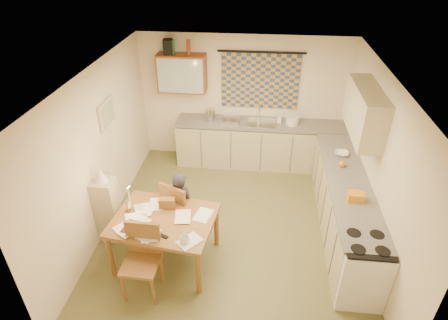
# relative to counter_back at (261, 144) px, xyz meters

# --- Properties ---
(floor) EXTENTS (4.00, 4.50, 0.02)m
(floor) POSITION_rel_counter_back_xyz_m (-0.39, -1.95, -0.46)
(floor) COLOR brown
(floor) RESTS_ON ground
(ceiling) EXTENTS (4.00, 4.50, 0.02)m
(ceiling) POSITION_rel_counter_back_xyz_m (-0.39, -1.95, 2.06)
(ceiling) COLOR white
(ceiling) RESTS_ON floor
(wall_back) EXTENTS (4.00, 0.02, 2.50)m
(wall_back) POSITION_rel_counter_back_xyz_m (-0.39, 0.31, 0.80)
(wall_back) COLOR beige
(wall_back) RESTS_ON floor
(wall_front) EXTENTS (4.00, 0.02, 2.50)m
(wall_front) POSITION_rel_counter_back_xyz_m (-0.39, -4.21, 0.80)
(wall_front) COLOR beige
(wall_front) RESTS_ON floor
(wall_left) EXTENTS (0.02, 4.50, 2.50)m
(wall_left) POSITION_rel_counter_back_xyz_m (-2.40, -1.95, 0.80)
(wall_left) COLOR beige
(wall_left) RESTS_ON floor
(wall_right) EXTENTS (0.02, 4.50, 2.50)m
(wall_right) POSITION_rel_counter_back_xyz_m (1.62, -1.95, 0.80)
(wall_right) COLOR beige
(wall_right) RESTS_ON floor
(window_blind) EXTENTS (1.45, 0.03, 1.05)m
(window_blind) POSITION_rel_counter_back_xyz_m (-0.09, 0.27, 1.20)
(window_blind) COLOR navy
(window_blind) RESTS_ON wall_back
(curtain_rod) EXTENTS (1.60, 0.04, 0.04)m
(curtain_rod) POSITION_rel_counter_back_xyz_m (-0.09, 0.25, 1.75)
(curtain_rod) COLOR black
(curtain_rod) RESTS_ON wall_back
(wall_cabinet) EXTENTS (0.90, 0.34, 0.70)m
(wall_cabinet) POSITION_rel_counter_back_xyz_m (-1.54, 0.13, 1.35)
(wall_cabinet) COLOR brown
(wall_cabinet) RESTS_ON wall_back
(wall_cabinet_glass) EXTENTS (0.84, 0.02, 0.64)m
(wall_cabinet_glass) POSITION_rel_counter_back_xyz_m (-1.54, -0.04, 1.35)
(wall_cabinet_glass) COLOR #99B2A5
(wall_cabinet_glass) RESTS_ON wall_back
(upper_cabinet_right) EXTENTS (0.34, 1.30, 0.70)m
(upper_cabinet_right) POSITION_rel_counter_back_xyz_m (1.44, -1.40, 1.40)
(upper_cabinet_right) COLOR tan
(upper_cabinet_right) RESTS_ON wall_right
(framed_print) EXTENTS (0.04, 0.50, 0.40)m
(framed_print) POSITION_rel_counter_back_xyz_m (-2.36, -1.55, 1.25)
(framed_print) COLOR beige
(framed_print) RESTS_ON wall_left
(print_canvas) EXTENTS (0.01, 0.42, 0.32)m
(print_canvas) POSITION_rel_counter_back_xyz_m (-2.33, -1.55, 1.25)
(print_canvas) COLOR beige
(print_canvas) RESTS_ON wall_left
(counter_back) EXTENTS (3.30, 0.62, 0.92)m
(counter_back) POSITION_rel_counter_back_xyz_m (0.00, 0.00, 0.00)
(counter_back) COLOR tan
(counter_back) RESTS_ON floor
(counter_right) EXTENTS (0.62, 2.95, 0.92)m
(counter_right) POSITION_rel_counter_back_xyz_m (1.31, -1.81, -0.00)
(counter_right) COLOR tan
(counter_right) RESTS_ON floor
(stove) EXTENTS (0.59, 0.59, 0.91)m
(stove) POSITION_rel_counter_back_xyz_m (1.31, -3.08, 0.00)
(stove) COLOR white
(stove) RESTS_ON floor
(sink) EXTENTS (0.58, 0.48, 0.10)m
(sink) POSITION_rel_counter_back_xyz_m (-0.01, 0.00, 0.43)
(sink) COLOR silver
(sink) RESTS_ON counter_back
(tap) EXTENTS (0.04, 0.04, 0.28)m
(tap) POSITION_rel_counter_back_xyz_m (-0.08, 0.18, 0.61)
(tap) COLOR silver
(tap) RESTS_ON counter_back
(dish_rack) EXTENTS (0.38, 0.34, 0.06)m
(dish_rack) POSITION_rel_counter_back_xyz_m (-0.61, 0.00, 0.50)
(dish_rack) COLOR silver
(dish_rack) RESTS_ON counter_back
(kettle) EXTENTS (0.19, 0.19, 0.24)m
(kettle) POSITION_rel_counter_back_xyz_m (-1.00, 0.00, 0.59)
(kettle) COLOR silver
(kettle) RESTS_ON counter_back
(mixing_bowl) EXTENTS (0.25, 0.25, 0.16)m
(mixing_bowl) POSITION_rel_counter_back_xyz_m (0.56, 0.00, 0.55)
(mixing_bowl) COLOR white
(mixing_bowl) RESTS_ON counter_back
(soap_bottle) EXTENTS (0.11, 0.11, 0.17)m
(soap_bottle) POSITION_rel_counter_back_xyz_m (0.32, 0.05, 0.55)
(soap_bottle) COLOR white
(soap_bottle) RESTS_ON counter_back
(bowl) EXTENTS (0.31, 0.31, 0.05)m
(bowl) POSITION_rel_counter_back_xyz_m (1.31, -1.06, 0.50)
(bowl) COLOR white
(bowl) RESTS_ON counter_right
(orange_bag) EXTENTS (0.22, 0.17, 0.12)m
(orange_bag) POSITION_rel_counter_back_xyz_m (1.31, -2.27, 0.53)
(orange_bag) COLOR orange
(orange_bag) RESTS_ON counter_right
(fruit_orange) EXTENTS (0.10, 0.10, 0.10)m
(fruit_orange) POSITION_rel_counter_back_xyz_m (1.26, -1.42, 0.52)
(fruit_orange) COLOR orange
(fruit_orange) RESTS_ON counter_right
(speaker) EXTENTS (0.19, 0.22, 0.26)m
(speaker) POSITION_rel_counter_back_xyz_m (-1.77, 0.13, 1.83)
(speaker) COLOR black
(speaker) RESTS_ON wall_cabinet
(bottle_green) EXTENTS (0.07, 0.07, 0.26)m
(bottle_green) POSITION_rel_counter_back_xyz_m (-1.68, 0.13, 1.83)
(bottle_green) COLOR #195926
(bottle_green) RESTS_ON wall_cabinet
(bottle_brown) EXTENTS (0.09, 0.09, 0.26)m
(bottle_brown) POSITION_rel_counter_back_xyz_m (-1.39, 0.13, 1.83)
(bottle_brown) COLOR brown
(bottle_brown) RESTS_ON wall_cabinet
(dining_table) EXTENTS (1.47, 1.19, 0.75)m
(dining_table) POSITION_rel_counter_back_xyz_m (-1.26, -2.74, -0.07)
(dining_table) COLOR brown
(dining_table) RESTS_ON floor
(chair_far) EXTENTS (0.60, 0.60, 1.00)m
(chair_far) POSITION_rel_counter_back_xyz_m (-1.15, -2.18, -0.14)
(chair_far) COLOR brown
(chair_far) RESTS_ON floor
(chair_near) EXTENTS (0.46, 0.46, 1.00)m
(chair_near) POSITION_rel_counter_back_xyz_m (-1.43, -3.31, -0.14)
(chair_near) COLOR brown
(chair_near) RESTS_ON floor
(person) EXTENTS (0.53, 0.44, 1.16)m
(person) POSITION_rel_counter_back_xyz_m (-1.14, -2.23, 0.13)
(person) COLOR black
(person) RESTS_ON floor
(shelf_stand) EXTENTS (0.32, 0.30, 1.04)m
(shelf_stand) POSITION_rel_counter_back_xyz_m (-2.23, -2.37, 0.07)
(shelf_stand) COLOR tan
(shelf_stand) RESTS_ON floor
(lampshade) EXTENTS (0.20, 0.20, 0.22)m
(lampshade) POSITION_rel_counter_back_xyz_m (-2.23, -2.37, 0.69)
(lampshade) COLOR beige
(lampshade) RESTS_ON shelf_stand
(letter_rack) EXTENTS (0.23, 0.12, 0.16)m
(letter_rack) POSITION_rel_counter_back_xyz_m (-1.27, -2.51, 0.38)
(letter_rack) COLOR brown
(letter_rack) RESTS_ON dining_table
(mug) EXTENTS (0.20, 0.20, 0.10)m
(mug) POSITION_rel_counter_back_xyz_m (-0.89, -3.15, 0.35)
(mug) COLOR white
(mug) RESTS_ON dining_table
(magazine) EXTENTS (0.28, 0.32, 0.02)m
(magazine) POSITION_rel_counter_back_xyz_m (-1.74, -2.95, 0.31)
(magazine) COLOR maroon
(magazine) RESTS_ON dining_table
(book) EXTENTS (0.17, 0.23, 0.02)m
(book) POSITION_rel_counter_back_xyz_m (-1.67, -2.80, 0.31)
(book) COLOR orange
(book) RESTS_ON dining_table
(orange_box) EXTENTS (0.14, 0.12, 0.04)m
(orange_box) POSITION_rel_counter_back_xyz_m (-1.63, -3.00, 0.32)
(orange_box) COLOR orange
(orange_box) RESTS_ON dining_table
(eyeglasses) EXTENTS (0.14, 0.09, 0.02)m
(eyeglasses) POSITION_rel_counter_back_xyz_m (-1.18, -3.08, 0.31)
(eyeglasses) COLOR black
(eyeglasses) RESTS_ON dining_table
(candle_holder) EXTENTS (0.07, 0.07, 0.18)m
(candle_holder) POSITION_rel_counter_back_xyz_m (-1.78, -2.63, 0.39)
(candle_holder) COLOR silver
(candle_holder) RESTS_ON dining_table
(candle) EXTENTS (0.03, 0.03, 0.22)m
(candle) POSITION_rel_counter_back_xyz_m (-1.74, -2.64, 0.59)
(candle) COLOR white
(candle) RESTS_ON dining_table
(candle_flame) EXTENTS (0.02, 0.02, 0.02)m
(candle_flame) POSITION_rel_counter_back_xyz_m (-1.73, -2.63, 0.71)
(candle_flame) COLOR #FFCC66
(candle_flame) RESTS_ON dining_table
(papers) EXTENTS (1.28, 1.03, 0.02)m
(papers) POSITION_rel_counter_back_xyz_m (-1.38, -2.83, 0.31)
(papers) COLOR white
(papers) RESTS_ON dining_table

